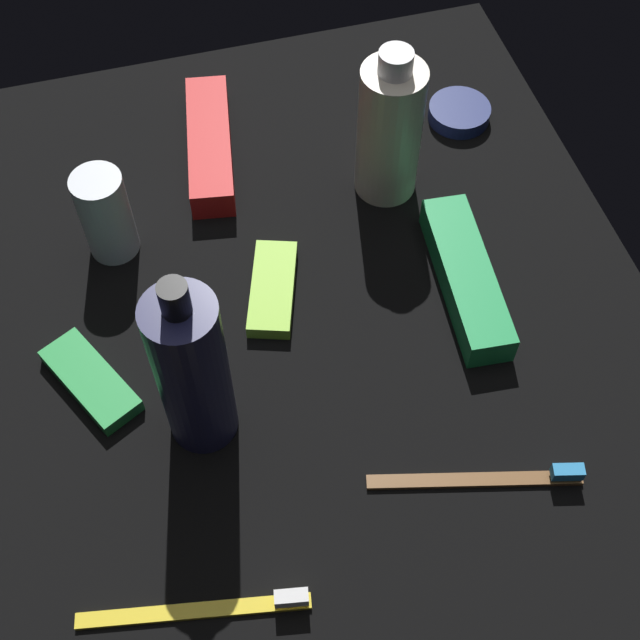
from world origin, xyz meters
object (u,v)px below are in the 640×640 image
(toothbrush_yellow, at_px, (208,608))
(toothpaste_box_green, at_px, (466,277))
(bodywash_bottle, at_px, (390,130))
(toothpaste_box_red, at_px, (210,145))
(lotion_bottle, at_px, (192,371))
(deodorant_stick, at_px, (106,215))
(cream_tin_left, at_px, (459,113))
(snack_bar_lime, at_px, (273,289))
(snack_bar_green, at_px, (91,380))
(toothbrush_brown, at_px, (488,478))

(toothbrush_yellow, distance_m, toothpaste_box_green, 0.38)
(bodywash_bottle, xyz_separation_m, toothpaste_box_red, (-0.09, -0.17, -0.06))
(lotion_bottle, xyz_separation_m, toothpaste_box_red, (-0.31, 0.07, -0.07))
(lotion_bottle, distance_m, toothpaste_box_green, 0.29)
(bodywash_bottle, height_order, toothpaste_box_red, bodywash_bottle)
(deodorant_stick, height_order, toothbrush_yellow, deodorant_stick)
(toothpaste_box_green, xyz_separation_m, cream_tin_left, (-0.22, 0.08, -0.01))
(toothbrush_yellow, distance_m, snack_bar_lime, 0.30)
(deodorant_stick, bearing_deg, snack_bar_lime, 54.80)
(toothbrush_yellow, relative_size, snack_bar_lime, 1.72)
(snack_bar_lime, bearing_deg, toothbrush_yellow, -4.65)
(lotion_bottle, bearing_deg, bodywash_bottle, 133.42)
(toothpaste_box_red, distance_m, snack_bar_green, 0.29)
(toothbrush_brown, relative_size, snack_bar_lime, 1.71)
(deodorant_stick, xyz_separation_m, toothpaste_box_green, (0.14, 0.32, -0.03))
(bodywash_bottle, height_order, snack_bar_lime, bodywash_bottle)
(lotion_bottle, relative_size, toothbrush_yellow, 1.13)
(toothbrush_yellow, bearing_deg, snack_bar_green, -164.59)
(lotion_bottle, xyz_separation_m, cream_tin_left, (-0.29, 0.34, -0.08))
(toothbrush_yellow, height_order, toothpaste_box_red, toothpaste_box_red)
(toothbrush_brown, bearing_deg, snack_bar_green, -120.39)
(toothpaste_box_green, xyz_separation_m, snack_bar_lime, (-0.04, -0.18, -0.01))
(toothbrush_brown, distance_m, snack_bar_lime, 0.27)
(bodywash_bottle, relative_size, cream_tin_left, 2.52)
(toothbrush_yellow, bearing_deg, bodywash_bottle, 145.34)
(cream_tin_left, bearing_deg, lotion_bottle, -49.41)
(snack_bar_lime, bearing_deg, toothpaste_box_red, -155.40)
(toothbrush_brown, height_order, cream_tin_left, toothbrush_brown)
(cream_tin_left, bearing_deg, snack_bar_lime, -55.26)
(toothpaste_box_red, bearing_deg, snack_bar_green, -23.35)
(lotion_bottle, height_order, deodorant_stick, lotion_bottle)
(toothpaste_box_red, bearing_deg, deodorant_stick, -41.18)
(toothbrush_brown, xyz_separation_m, toothbrush_yellow, (0.04, -0.25, 0.00))
(toothpaste_box_green, height_order, snack_bar_green, toothpaste_box_green)
(toothpaste_box_red, bearing_deg, snack_bar_lime, 15.44)
(cream_tin_left, bearing_deg, deodorant_stick, -78.55)
(toothbrush_yellow, height_order, toothpaste_box_green, toothpaste_box_green)
(cream_tin_left, bearing_deg, toothpaste_box_green, -19.16)
(lotion_bottle, bearing_deg, toothbrush_brown, 61.97)
(toothbrush_brown, bearing_deg, toothbrush_yellow, -80.11)
(toothbrush_brown, distance_m, toothpaste_box_green, 0.20)
(bodywash_bottle, bearing_deg, toothbrush_yellow, -34.66)
(snack_bar_lime, xyz_separation_m, cream_tin_left, (-0.18, 0.25, 0.00))
(toothbrush_yellow, height_order, snack_bar_green, toothbrush_yellow)
(toothbrush_brown, xyz_separation_m, toothpaste_box_red, (-0.43, -0.15, 0.01))
(toothpaste_box_red, height_order, snack_bar_green, toothpaste_box_red)
(toothbrush_yellow, bearing_deg, toothpaste_box_green, 128.41)
(bodywash_bottle, height_order, toothbrush_yellow, bodywash_bottle)
(snack_bar_lime, relative_size, cream_tin_left, 1.54)
(deodorant_stick, distance_m, toothbrush_yellow, 0.38)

